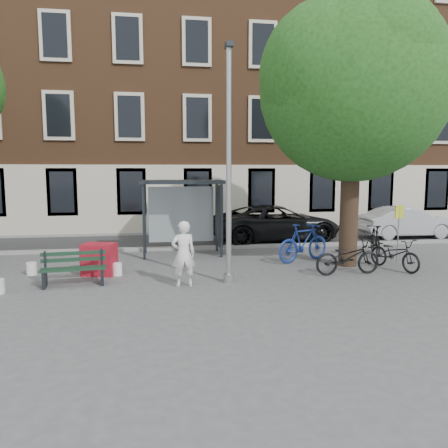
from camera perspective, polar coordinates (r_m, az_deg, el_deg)
ground at (r=11.68m, az=0.61°, el=-7.65°), size 90.00×90.00×0.00m
road at (r=18.48m, az=-2.85°, el=-2.16°), size 40.00×4.00×0.01m
curb_near at (r=16.51m, az=-2.15°, el=-3.07°), size 40.00×0.25×0.12m
curb_far at (r=20.44m, az=-3.41°, el=-1.11°), size 40.00×0.25×0.12m
building_row at (r=24.55m, az=-4.41°, el=16.51°), size 30.00×8.00×14.00m
lamppost at (r=11.30m, az=0.63°, el=6.14°), size 0.28×0.35×6.11m
tree_right at (r=14.07m, az=16.85°, el=17.63°), size 5.76×5.60×8.20m
bus_shelter at (r=15.34m, az=-4.07°, el=3.13°), size 2.85×1.45×2.62m
painter at (r=11.19m, az=-5.32°, el=-3.89°), size 0.66×0.48×1.69m
bench at (r=12.00m, az=-19.03°, el=-5.73°), size 1.69×0.72×0.85m
bike_a at (r=12.93m, az=15.85°, el=-4.18°), size 1.95×0.76×1.01m
bike_b at (r=14.41m, az=10.32°, el=-2.40°), size 2.14×1.40×1.25m
bike_c at (r=14.05m, az=21.40°, el=-3.63°), size 1.19×1.93×0.96m
bike_d at (r=16.31m, az=19.15°, el=-1.96°), size 0.99×1.79×1.04m
car_dark at (r=18.44m, az=6.85°, el=0.13°), size 5.72×3.22×1.51m
car_silver at (r=20.82m, az=22.82°, el=0.21°), size 4.14×1.47×1.36m
red_stand at (r=12.92m, az=-15.98°, el=-4.45°), size 1.02×0.80×0.90m
bucket_a at (r=12.76m, az=-13.80°, el=-5.76°), size 0.31×0.31×0.36m
bucket_c at (r=13.61m, az=-23.83°, el=-5.36°), size 0.32×0.32×0.36m
notice_sign at (r=15.07m, az=21.86°, el=0.30°), size 0.32×0.10×1.84m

